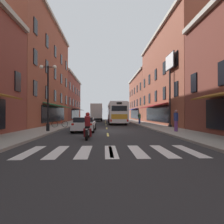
# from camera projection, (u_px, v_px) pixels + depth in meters

# --- Properties ---
(ground_plane) EXTENTS (34.80, 80.00, 0.10)m
(ground_plane) POSITION_uv_depth(u_px,v_px,m) (107.00, 131.00, 17.93)
(ground_plane) COLOR #28282B
(lane_centre_dashes) EXTENTS (0.14, 73.90, 0.01)m
(lane_centre_dashes) POSITION_uv_depth(u_px,v_px,m) (107.00, 131.00, 17.69)
(lane_centre_dashes) COLOR #DBCC4C
(lane_centre_dashes) RESTS_ON ground
(crosswalk_near) EXTENTS (7.10, 2.80, 0.01)m
(crosswalk_near) POSITION_uv_depth(u_px,v_px,m) (111.00, 151.00, 7.94)
(crosswalk_near) COLOR silver
(crosswalk_near) RESTS_ON ground
(sidewalk_left) EXTENTS (3.00, 80.00, 0.14)m
(sidewalk_left) POSITION_uv_depth(u_px,v_px,m) (43.00, 130.00, 17.69)
(sidewalk_left) COLOR gray
(sidewalk_left) RESTS_ON ground
(sidewalk_right) EXTENTS (3.00, 80.00, 0.14)m
(sidewalk_right) POSITION_uv_depth(u_px,v_px,m) (169.00, 130.00, 18.18)
(sidewalk_right) COLOR gray
(sidewalk_right) RESTS_ON ground
(billboard_sign) EXTENTS (0.40, 2.60, 8.14)m
(billboard_sign) POSITION_uv_depth(u_px,v_px,m) (170.00, 72.00, 21.33)
(billboard_sign) COLOR black
(billboard_sign) RESTS_ON sidewalk_right
(transit_bus) EXTENTS (2.66, 12.27, 3.34)m
(transit_bus) POSITION_uv_depth(u_px,v_px,m) (116.00, 113.00, 31.38)
(transit_bus) COLOR white
(transit_bus) RESTS_ON ground
(box_truck) EXTENTS (2.63, 7.90, 3.70)m
(box_truck) POSITION_uv_depth(u_px,v_px,m) (97.00, 112.00, 42.41)
(box_truck) COLOR white
(box_truck) RESTS_ON ground
(sedan_near) EXTENTS (1.98, 4.66, 1.35)m
(sedan_near) POSITION_uv_depth(u_px,v_px,m) (98.00, 117.00, 52.78)
(sedan_near) COLOR navy
(sedan_near) RESTS_ON ground
(sedan_mid) EXTENTS (1.89, 4.31, 1.26)m
(sedan_mid) POSITION_uv_depth(u_px,v_px,m) (84.00, 124.00, 16.99)
(sedan_mid) COLOR silver
(sedan_mid) RESTS_ON ground
(motorcycle_rider) EXTENTS (0.62, 2.07, 1.66)m
(motorcycle_rider) POSITION_uv_depth(u_px,v_px,m) (88.00, 128.00, 11.87)
(motorcycle_rider) COLOR black
(motorcycle_rider) RESTS_ON ground
(bicycle_near) EXTENTS (1.68, 0.55, 0.91)m
(bicycle_near) POSITION_uv_depth(u_px,v_px,m) (60.00, 124.00, 20.57)
(bicycle_near) COLOR black
(bicycle_near) RESTS_ON sidewalk_left
(pedestrian_near) EXTENTS (0.41, 0.52, 1.64)m
(pedestrian_near) POSITION_uv_depth(u_px,v_px,m) (139.00, 118.00, 28.02)
(pedestrian_near) COLOR navy
(pedestrian_near) RESTS_ON sidewalk_right
(pedestrian_mid) EXTENTS (0.36, 0.36, 1.77)m
(pedestrian_mid) POSITION_uv_depth(u_px,v_px,m) (176.00, 120.00, 15.61)
(pedestrian_mid) COLOR #66387F
(pedestrian_mid) RESTS_ON sidewalk_right
(street_lamp_twin) EXTENTS (1.42, 0.32, 5.50)m
(street_lamp_twin) POSITION_uv_depth(u_px,v_px,m) (48.00, 95.00, 15.95)
(street_lamp_twin) COLOR black
(street_lamp_twin) RESTS_ON sidewalk_left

